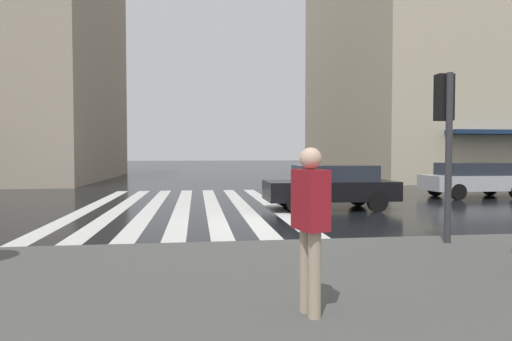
# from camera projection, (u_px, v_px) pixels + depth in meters

# --- Properties ---
(ground_plane) EXTENTS (220.00, 220.00, 0.00)m
(ground_plane) POSITION_uv_depth(u_px,v_px,m) (269.00, 223.00, 11.36)
(ground_plane) COLOR black
(zebra_crossing) EXTENTS (13.00, 6.50, 0.01)m
(zebra_crossing) POSITION_uv_depth(u_px,v_px,m) (183.00, 206.00, 15.02)
(zebra_crossing) COLOR silver
(zebra_crossing) RESTS_ON ground_plane
(haussmann_block_corner) EXTENTS (21.20, 21.04, 22.68)m
(haussmann_block_corner) POSITION_uv_depth(u_px,v_px,m) (463.00, 38.00, 35.82)
(haussmann_block_corner) COLOR beige
(haussmann_block_corner) RESTS_ON ground_plane
(traffic_signal_post) EXTENTS (0.44, 0.30, 3.08)m
(traffic_signal_post) POSITION_uv_depth(u_px,v_px,m) (445.00, 121.00, 8.13)
(traffic_signal_post) COLOR #333338
(traffic_signal_post) RESTS_ON sidewalk_pavement
(car_silver) EXTENTS (1.85, 4.10, 1.41)m
(car_silver) POSITION_uv_depth(u_px,v_px,m) (474.00, 179.00, 18.02)
(car_silver) COLOR #B7B7BC
(car_silver) RESTS_ON ground_plane
(car_black) EXTENTS (1.85, 4.10, 1.41)m
(car_black) POSITION_uv_depth(u_px,v_px,m) (331.00, 186.00, 14.13)
(car_black) COLOR black
(car_black) RESTS_ON ground_plane
(pedestrian_in_red_jacket) EXTENTS (0.45, 0.33, 1.68)m
(pedestrian_in_red_jacket) POSITION_uv_depth(u_px,v_px,m) (310.00, 217.00, 4.42)
(pedestrian_in_red_jacket) COLOR maroon
(pedestrian_in_red_jacket) RESTS_ON sidewalk_pavement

